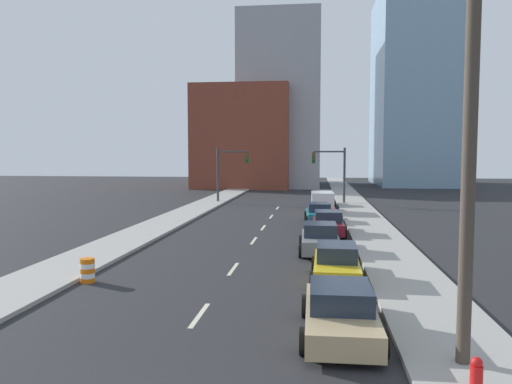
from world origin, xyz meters
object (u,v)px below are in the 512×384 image
Objects in this scene: sedan_teal at (319,214)px; box_truck_red at (322,203)px; traffic_barrel at (87,270)px; sedan_tan at (340,312)px; sedan_yellow at (336,264)px; sedan_blue at (323,199)px; traffic_signal_left at (227,168)px; fire_hydrant at (476,377)px; sedan_gray at (320,239)px; sedan_maroon at (328,224)px; utility_pole_right_near at (469,153)px; traffic_signal_right at (335,168)px.

sedan_teal is 0.85× the size of box_truck_red.
sedan_tan reaches higher than traffic_barrel.
sedan_yellow is at bearing 88.29° from sedan_tan.
sedan_tan is 1.03× the size of sedan_teal.
traffic_barrel is at bearing -109.50° from sedan_blue.
sedan_tan is (9.82, -36.71, -2.95)m from traffic_signal_left.
sedan_tan is (-2.64, 3.19, 0.25)m from fire_hydrant.
sedan_blue is at bearing -13.83° from traffic_signal_left.
traffic_barrel is at bearing -143.56° from sedan_gray.
sedan_teal reaches higher than sedan_tan.
sedan_maroon reaches higher than traffic_barrel.
fire_hydrant is (-0.11, -1.34, -4.63)m from utility_pole_right_near.
sedan_gray reaches higher than sedan_teal.
fire_hydrant is 0.19× the size of sedan_maroon.
utility_pole_right_near is 36.50m from sedan_blue.
sedan_gray is at bearing 103.47° from utility_pole_right_near.
box_truck_red is (9.64, -8.52, -2.73)m from traffic_signal_left.
fire_hydrant is 0.16× the size of box_truck_red.
sedan_teal is 1.07× the size of sedan_blue.
sedan_blue is (-2.66, 37.48, 0.28)m from fire_hydrant.
sedan_blue is at bearing 91.29° from sedan_yellow.
sedan_blue is at bearing 86.85° from box_truck_red.
fire_hydrant is 0.20× the size of sedan_gray.
utility_pole_right_near reaches higher than box_truck_red.
sedan_maroon reaches higher than fire_hydrant.
traffic_signal_right is at bearing 79.70° from box_truck_red.
traffic_barrel is at bearing 152.37° from utility_pole_right_near.
sedan_teal reaches higher than fire_hydrant.
fire_hydrant is 15.12m from sedan_gray.
traffic_signal_left is at bearing 164.44° from sedan_blue.
sedan_gray is 11.22m from sedan_teal.
fire_hydrant is 26.20m from sedan_teal.
sedan_gray is at bearing 37.77° from traffic_barrel.
utility_pole_right_near is 2.30× the size of sedan_blue.
sedan_teal is at bearing -94.02° from sedan_blue.
traffic_signal_right is 1.06× the size of box_truck_red.
sedan_tan is at bearing -25.66° from traffic_barrel.
fire_hydrant is 20.70m from sedan_maroon.
traffic_signal_right is at bearing 0.00° from traffic_signal_left.
sedan_yellow is at bearing 108.51° from utility_pole_right_near.
fire_hydrant is at bearing -79.43° from sedan_gray.
sedan_tan is 1.10× the size of sedan_gray.
sedan_gray is (9.06, 7.02, 0.22)m from traffic_barrel.
sedan_blue reaches higher than sedan_teal.
sedan_blue is (0.46, 11.47, 0.03)m from sedan_teal.
sedan_teal is at bearing -94.78° from box_truck_red.
utility_pole_right_near is 2.16× the size of sedan_teal.
sedan_teal is at bearing 97.44° from utility_pole_right_near.
traffic_signal_right is 5.95× the size of traffic_barrel.
traffic_barrel is 20.37m from sedan_teal.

